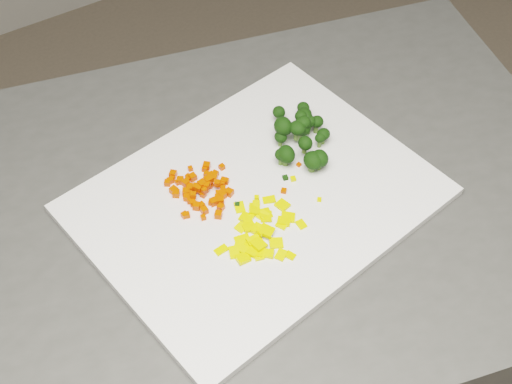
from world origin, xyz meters
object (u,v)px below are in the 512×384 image
broccoli_pile (296,132)px  cutting_board (256,200)px  pepper_pile (261,229)px  counter_block (253,356)px  carrot_pile (201,185)px

broccoli_pile → cutting_board: bearing=-152.7°
cutting_board → pepper_pile: (-0.03, -0.05, 0.01)m
counter_block → cutting_board: (0.00, -0.01, 0.46)m
cutting_board → counter_block: bearing=95.3°
cutting_board → carrot_pile: size_ratio=4.50×
cutting_board → broccoli_pile: (0.09, 0.05, 0.03)m
counter_block → pepper_pile: size_ratio=8.18×
counter_block → broccoli_pile: 0.50m
broccoli_pile → pepper_pile: bearing=-139.9°
counter_block → carrot_pile: bearing=147.5°
pepper_pile → carrot_pile: bearing=107.0°
carrot_pile → cutting_board: bearing=-38.9°
pepper_pile → broccoli_pile: 0.16m
counter_block → pepper_pile: (-0.02, -0.06, 0.47)m
carrot_pile → broccoli_pile: bearing=1.5°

